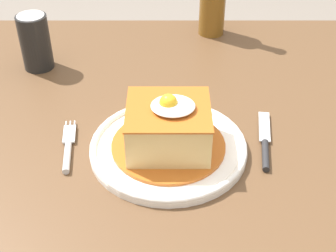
{
  "coord_description": "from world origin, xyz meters",
  "views": [
    {
      "loc": [
        0.08,
        -0.72,
        1.29
      ],
      "look_at": [
        0.08,
        -0.07,
        0.79
      ],
      "focal_mm": 50.27,
      "sensor_mm": 36.0,
      "label": 1
    }
  ],
  "objects_px": {
    "fork": "(68,149)",
    "soda_can": "(35,42)",
    "main_plate": "(168,147)",
    "knife": "(265,147)"
  },
  "relations": [
    {
      "from": "knife",
      "to": "soda_can",
      "type": "relative_size",
      "value": 1.34
    },
    {
      "from": "knife",
      "to": "soda_can",
      "type": "xyz_separation_m",
      "value": [
        -0.46,
        0.29,
        0.06
      ]
    },
    {
      "from": "main_plate",
      "to": "knife",
      "type": "bearing_deg",
      "value": 1.6
    },
    {
      "from": "knife",
      "to": "soda_can",
      "type": "distance_m",
      "value": 0.55
    },
    {
      "from": "main_plate",
      "to": "knife",
      "type": "relative_size",
      "value": 1.66
    },
    {
      "from": "fork",
      "to": "soda_can",
      "type": "distance_m",
      "value": 0.32
    },
    {
      "from": "fork",
      "to": "main_plate",
      "type": "bearing_deg",
      "value": 0.89
    },
    {
      "from": "fork",
      "to": "soda_can",
      "type": "xyz_separation_m",
      "value": [
        -0.11,
        0.3,
        0.06
      ]
    },
    {
      "from": "fork",
      "to": "knife",
      "type": "height_order",
      "value": "same"
    },
    {
      "from": "fork",
      "to": "soda_can",
      "type": "height_order",
      "value": "soda_can"
    }
  ]
}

